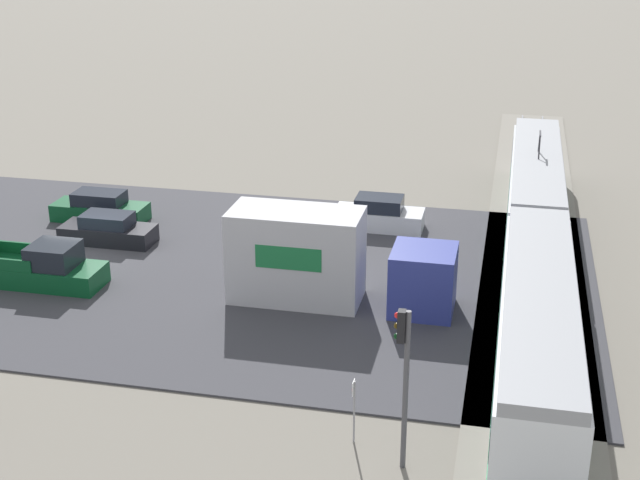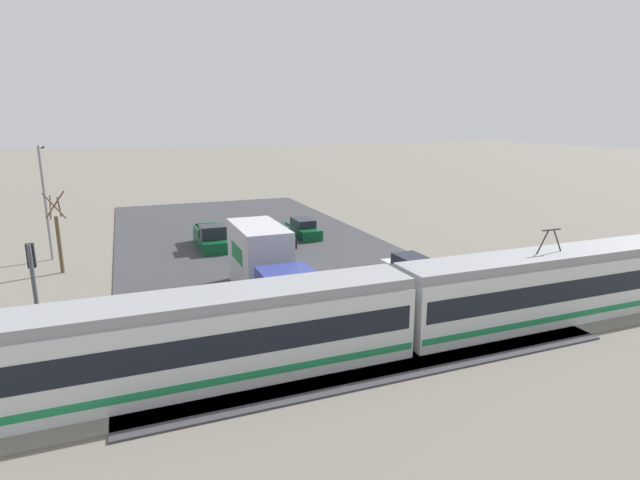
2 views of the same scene
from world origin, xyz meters
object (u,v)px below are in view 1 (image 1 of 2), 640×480
object	(u,v)px
sedan_car_1	(100,208)
light_rail_tram	(536,246)
no_parking_sign	(354,405)
box_truck	(326,261)
pickup_truck	(41,268)
traffic_light_pole	(404,368)
sedan_car_0	(379,215)
sedan_car_2	(108,230)

from	to	relation	value
sedan_car_1	light_rail_tram	bearing A→B (deg)	81.65
light_rail_tram	no_parking_sign	distance (m)	14.30
box_truck	pickup_truck	bearing A→B (deg)	-85.45
sedan_car_1	traffic_light_pole	xyz separation A→B (m)	(17.32, 17.62, 2.56)
pickup_truck	sedan_car_0	xyz separation A→B (m)	(-9.83, 12.86, -0.04)
sedan_car_1	sedan_car_2	bearing A→B (deg)	31.89
light_rail_tram	sedan_car_0	distance (m)	9.08
sedan_car_0	sedan_car_1	bearing A→B (deg)	98.00
sedan_car_1	no_parking_sign	bearing A→B (deg)	44.42
light_rail_tram	sedan_car_1	distance (m)	21.65
box_truck	sedan_car_0	xyz separation A→B (m)	(-8.87, 0.75, -1.08)
box_truck	traffic_light_pole	distance (m)	11.41
box_truck	traffic_light_pole	xyz separation A→B (m)	(10.41, 4.43, 1.44)
light_rail_tram	no_parking_sign	bearing A→B (deg)	-21.84
pickup_truck	light_rail_tram	bearing A→B (deg)	103.12
light_rail_tram	sedan_car_1	size ratio (longest dim) A/B	6.61
sedan_car_1	sedan_car_2	size ratio (longest dim) A/B	1.08
sedan_car_0	sedan_car_2	world-z (taller)	sedan_car_0
light_rail_tram	box_truck	xyz separation A→B (m)	(3.77, -8.20, 0.10)
light_rail_tram	pickup_truck	distance (m)	20.87
light_rail_tram	sedan_car_0	xyz separation A→B (m)	(-5.10, -7.45, -0.98)
light_rail_tram	no_parking_sign	size ratio (longest dim) A/B	14.96
sedan_car_0	sedan_car_2	distance (m)	13.10
pickup_truck	sedan_car_2	bearing A→B (deg)	172.98
light_rail_tram	pickup_truck	size ratio (longest dim) A/B	5.70
sedan_car_0	box_truck	bearing A→B (deg)	175.17
sedan_car_2	sedan_car_1	bearing A→B (deg)	-148.11
light_rail_tram	sedan_car_0	bearing A→B (deg)	-124.39
pickup_truck	sedan_car_0	world-z (taller)	pickup_truck
box_truck	no_parking_sign	bearing A→B (deg)	16.90
box_truck	pickup_truck	size ratio (longest dim) A/B	1.63
light_rail_tram	traffic_light_pole	bearing A→B (deg)	-14.88
sedan_car_1	sedan_car_2	xyz separation A→B (m)	(2.76, 1.71, -0.03)
box_truck	traffic_light_pole	bearing A→B (deg)	23.06
sedan_car_0	sedan_car_1	size ratio (longest dim) A/B	0.91
traffic_light_pole	sedan_car_2	bearing A→B (deg)	-132.48
sedan_car_1	traffic_light_pole	distance (m)	24.84
box_truck	pickup_truck	xyz separation A→B (m)	(0.96, -12.11, -1.04)
sedan_car_0	traffic_light_pole	bearing A→B (deg)	-169.19
light_rail_tram	sedan_car_2	distance (m)	19.71
sedan_car_1	no_parking_sign	world-z (taller)	no_parking_sign
sedan_car_0	no_parking_sign	xyz separation A→B (m)	(18.36, 2.14, 0.56)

